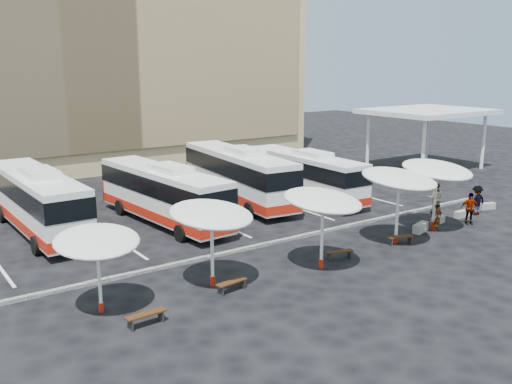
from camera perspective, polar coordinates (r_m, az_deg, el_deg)
ground at (r=29.03m, az=1.79°, el=-5.58°), size 120.00×120.00×0.00m
sandstone_building at (r=56.46m, az=-18.66°, el=15.75°), size 42.00×18.25×29.60m
service_canopy at (r=51.83m, az=16.77°, el=7.58°), size 10.00×8.00×5.20m
curb_divider at (r=29.38m, az=1.21°, el=-5.19°), size 34.00×0.25×0.15m
bay_lines at (r=35.48m, az=-5.97°, el=-2.18°), size 24.15×12.00×0.01m
bus_0 at (r=33.32m, az=-21.05°, el=-0.66°), size 2.84×11.62×3.68m
bus_1 at (r=33.36m, az=-9.29°, el=-0.05°), size 3.24×11.35×3.56m
bus_2 at (r=37.85m, az=-1.84°, el=1.85°), size 3.76×12.15×3.79m
bus_3 at (r=39.08m, az=4.87°, el=1.86°), size 2.74×10.78×3.40m
sunshade_0 at (r=21.74m, az=-15.62°, el=-4.78°), size 3.38×3.42×3.27m
sunshade_1 at (r=23.42m, az=-4.47°, el=-2.28°), size 4.46×4.48×3.63m
sunshade_2 at (r=25.56m, az=6.70°, el=-0.88°), size 4.68×4.70×3.71m
sunshade_3 at (r=29.77m, az=14.13°, el=1.26°), size 4.92×4.95×3.99m
sunshade_4 at (r=32.83m, az=17.65°, el=2.10°), size 4.17×4.21×3.99m
wood_bench_0 at (r=21.15m, az=-10.97°, el=-12.09°), size 1.52×0.47×0.46m
wood_bench_1 at (r=23.64m, az=-2.46°, el=-9.15°), size 1.45×0.55×0.43m
wood_bench_2 at (r=27.58m, az=8.34°, el=-6.04°), size 1.38×0.73×0.41m
wood_bench_3 at (r=30.36m, az=14.24°, el=-4.49°), size 1.46×0.78×0.43m
conc_bench_0 at (r=32.86m, az=16.14°, el=-3.44°), size 1.36×0.80×0.48m
conc_bench_1 at (r=34.80m, az=17.73°, el=-2.70°), size 1.13×0.56×0.41m
conc_bench_2 at (r=36.67m, az=19.88°, el=-2.08°), size 1.09×0.38×0.41m
conc_bench_3 at (r=39.21m, az=22.11°, el=-1.32°), size 1.14×0.64×0.41m
passenger_0 at (r=33.05m, az=17.71°, el=-2.49°), size 0.66×0.56×1.54m
passenger_1 at (r=36.94m, az=17.54°, el=-0.59°), size 1.18×1.16×1.91m
passenger_2 at (r=35.12m, az=20.57°, el=-1.55°), size 1.16×0.96×1.86m
passenger_3 at (r=37.39m, az=21.23°, el=-0.78°), size 1.27×0.85×1.83m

